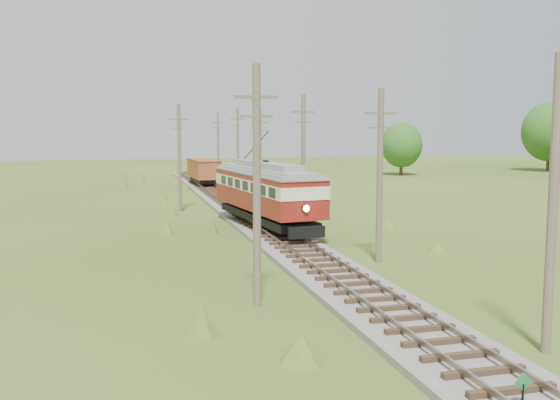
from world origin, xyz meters
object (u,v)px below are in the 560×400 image
object	(u,v)px
gondola	(203,170)
gravel_pile	(242,188)
switch_marker	(523,391)
streetcar	(266,189)

from	to	relation	value
gondola	gravel_pile	size ratio (longest dim) A/B	2.43
gravel_pile	gondola	bearing A→B (deg)	115.15
switch_marker	gondola	world-z (taller)	gondola
switch_marker	gondola	bearing A→B (deg)	89.80
switch_marker	gondola	size ratio (longest dim) A/B	0.13
gravel_pile	streetcar	bearing A→B (deg)	-97.23
gondola	gravel_pile	bearing A→B (deg)	-67.41
streetcar	switch_marker	bearing A→B (deg)	-97.74
streetcar	gravel_pile	distance (m)	25.01
gondola	gravel_pile	xyz separation A→B (m)	(3.14, -6.68, -1.46)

